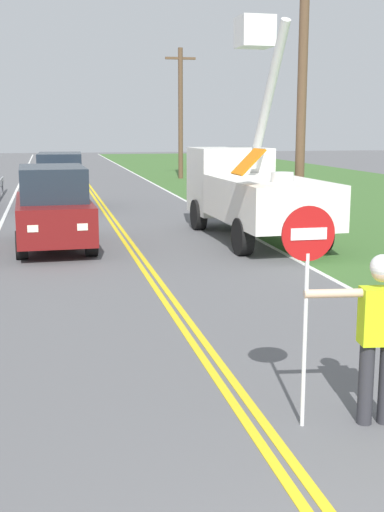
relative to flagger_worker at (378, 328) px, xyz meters
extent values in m
cube|color=yellow|center=(-1.32, 16.45, -1.04)|extent=(0.11, 110.00, 0.01)
cube|color=yellow|center=(-1.14, 16.45, -1.04)|extent=(0.11, 110.00, 0.01)
cube|color=silver|center=(2.37, 16.45, -1.04)|extent=(0.12, 110.00, 0.01)
cube|color=silver|center=(-4.83, 16.45, -1.04)|extent=(0.12, 110.00, 0.01)
cylinder|color=#2D2D33|center=(-0.10, 0.01, -0.61)|extent=(0.16, 0.16, 0.88)
cube|color=#C6EA19|center=(0.01, 0.00, 0.13)|extent=(0.43, 0.29, 0.60)
cylinder|color=beige|center=(-0.49, 0.06, 0.38)|extent=(0.61, 0.17, 0.09)
sphere|color=beige|center=(0.01, 0.00, 0.60)|extent=(0.22, 0.22, 0.22)
sphere|color=white|center=(0.01, 0.00, 0.65)|extent=(0.25, 0.25, 0.25)
cylinder|color=silver|center=(-0.76, 0.10, -0.12)|extent=(0.04, 0.04, 1.85)
cylinder|color=#B71414|center=(-0.76, 0.10, 1.00)|extent=(0.56, 0.03, 0.56)
cube|color=white|center=(-0.76, 0.08, 1.00)|extent=(0.38, 0.01, 0.12)
cube|color=white|center=(2.30, 10.50, 0.16)|extent=(2.46, 4.68, 1.10)
cube|color=white|center=(2.18, 13.95, 0.41)|extent=(2.27, 2.18, 2.00)
cube|color=#1E2833|center=(2.14, 14.98, 0.71)|extent=(1.98, 0.13, 0.90)
cylinder|color=silver|center=(2.33, 9.58, 0.83)|extent=(0.56, 0.56, 0.24)
cylinder|color=silver|center=(2.29, 10.70, 2.75)|extent=(0.32, 2.44, 3.69)
cube|color=white|center=(2.25, 11.81, 4.53)|extent=(0.93, 0.93, 0.80)
cube|color=orange|center=(1.18, 8.66, 1.26)|extent=(0.62, 0.82, 0.59)
cylinder|color=black|center=(1.15, 13.72, -0.59)|extent=(0.35, 0.93, 0.92)
cylinder|color=black|center=(3.21, 13.79, -0.59)|extent=(0.35, 0.93, 0.92)
cylinder|color=black|center=(1.30, 9.43, -0.59)|extent=(0.35, 0.93, 0.92)
cylinder|color=black|center=(3.36, 9.51, -0.59)|extent=(0.35, 0.93, 0.92)
cube|color=maroon|center=(-3.18, 11.50, -0.25)|extent=(1.98, 4.66, 0.92)
cube|color=#1E2833|center=(-3.18, 11.50, 0.63)|extent=(1.71, 2.90, 0.84)
cube|color=#EAEACC|center=(-2.56, 9.24, -0.20)|extent=(0.24, 0.07, 0.16)
cube|color=#EAEACC|center=(-3.66, 9.20, -0.20)|extent=(0.24, 0.07, 0.16)
cylinder|color=black|center=(-2.32, 10.10, -0.71)|extent=(0.30, 0.69, 0.68)
cylinder|color=black|center=(-3.96, 10.05, -0.71)|extent=(0.30, 0.69, 0.68)
cylinder|color=black|center=(-2.41, 12.95, -0.71)|extent=(0.30, 0.69, 0.68)
cylinder|color=black|center=(-4.05, 12.90, -0.71)|extent=(0.30, 0.69, 0.68)
cube|color=navy|center=(-2.82, 20.40, -0.25)|extent=(2.02, 4.67, 0.92)
cube|color=#1E2833|center=(-2.82, 20.40, 0.63)|extent=(1.73, 2.91, 0.84)
cube|color=#EAEACC|center=(-2.35, 18.10, -0.20)|extent=(0.24, 0.07, 0.16)
cube|color=#EAEACC|center=(-3.46, 18.15, -0.20)|extent=(0.24, 0.07, 0.16)
cylinder|color=black|center=(-2.05, 18.95, -0.71)|extent=(0.31, 0.69, 0.68)
cylinder|color=black|center=(-3.69, 19.01, -0.71)|extent=(0.31, 0.69, 0.68)
cylinder|color=black|center=(-1.94, 21.80, -0.71)|extent=(0.31, 0.69, 0.68)
cylinder|color=black|center=(-3.58, 21.86, -0.71)|extent=(0.31, 0.69, 0.68)
cylinder|color=brown|center=(4.09, 13.00, 3.19)|extent=(0.28, 0.28, 8.47)
cylinder|color=brown|center=(4.58, 34.03, 2.76)|extent=(0.28, 0.28, 7.62)
cube|color=brown|center=(4.58, 34.03, 5.97)|extent=(1.80, 0.14, 0.14)
cube|color=#4C4C51|center=(-5.43, 26.86, -0.77)|extent=(0.10, 0.10, 0.55)
camera|label=1|loc=(-3.28, -6.16, 2.06)|focal=47.33mm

